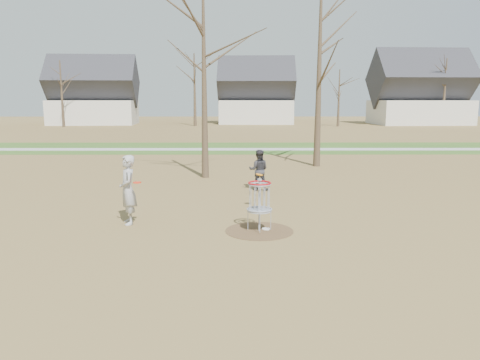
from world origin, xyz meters
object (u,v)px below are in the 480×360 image
at_px(disc_grounded, 266,229).
at_px(disc_golf_basket, 260,197).
at_px(player_throwing, 259,170).
at_px(player_standing, 128,190).

xyz_separation_m(disc_grounded, disc_golf_basket, (-0.18, -0.13, 0.89)).
distance_m(player_throwing, disc_grounded, 5.50).
relative_size(player_throwing, disc_golf_basket, 1.15).
bearing_deg(player_standing, disc_grounded, 61.06).
height_order(player_standing, disc_grounded, player_standing).
height_order(disc_grounded, disc_golf_basket, disc_golf_basket).
xyz_separation_m(player_standing, player_throwing, (3.81, 4.83, -0.18)).
distance_m(player_standing, disc_grounded, 3.93).
bearing_deg(disc_golf_basket, player_standing, 168.35).
bearing_deg(player_throwing, disc_grounded, 95.87).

